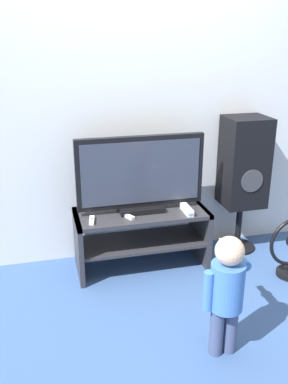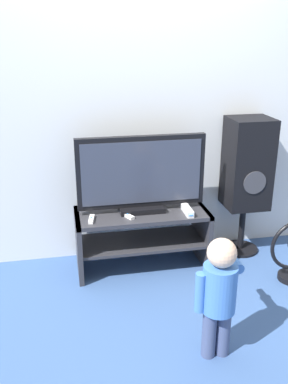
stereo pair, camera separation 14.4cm
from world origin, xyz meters
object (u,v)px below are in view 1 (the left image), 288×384
object	(u,v)px
remote_secondary	(128,216)
child	(227,286)
game_console	(187,210)
speaker_tower	(244,165)
television	(141,175)
remote_primary	(92,220)

from	to	relation	value
remote_secondary	child	distance (m)	1.04
game_console	remote_secondary	xyz separation A→B (m)	(-0.45, 0.02, -0.01)
child	speaker_tower	size ratio (longest dim) A/B	0.65
remote_secondary	speaker_tower	size ratio (longest dim) A/B	0.12
game_console	speaker_tower	size ratio (longest dim) A/B	0.17
game_console	child	xyz separation A→B (m)	(-0.10, -0.95, -0.06)
television	speaker_tower	size ratio (longest dim) A/B	0.85
remote_secondary	speaker_tower	bearing A→B (deg)	9.92
remote_secondary	game_console	bearing A→B (deg)	-2.93
game_console	remote_primary	world-z (taller)	game_console
child	speaker_tower	xyz separation A→B (m)	(0.65, 1.15, 0.31)
game_console	speaker_tower	xyz separation A→B (m)	(0.54, 0.20, 0.25)
television	remote_secondary	xyz separation A→B (m)	(-0.12, -0.10, -0.27)
child	speaker_tower	distance (m)	1.36
television	remote_primary	distance (m)	0.49
remote_primary	child	bearing A→B (deg)	-57.48
television	remote_primary	bearing A→B (deg)	-163.69
remote_primary	speaker_tower	distance (m)	1.30
game_console	child	distance (m)	0.96
remote_secondary	remote_primary	bearing A→B (deg)	-177.57
television	remote_primary	size ratio (longest dim) A/B	7.18
television	speaker_tower	distance (m)	0.88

